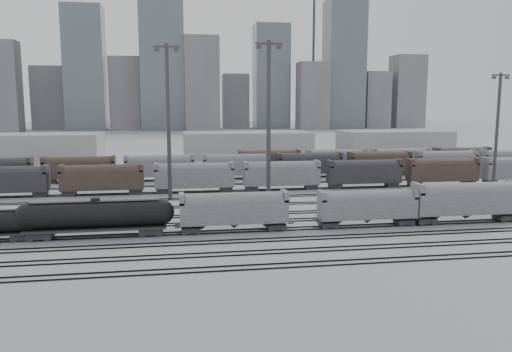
{
  "coord_description": "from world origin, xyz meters",
  "views": [
    {
      "loc": [
        -12.32,
        -62.82,
        16.62
      ],
      "look_at": [
        1.66,
        24.2,
        4.0
      ],
      "focal_mm": 35.0,
      "sensor_mm": 36.0,
      "label": 1
    }
  ],
  "objects": [
    {
      "name": "bg_string_near",
      "position": [
        8.0,
        32.0,
        2.8
      ],
      "size": [
        151.0,
        3.0,
        5.6
      ],
      "color": "gray",
      "rests_on": "ground"
    },
    {
      "name": "crane_left",
      "position": [
        -28.74,
        305.0,
        57.39
      ],
      "size": [
        42.0,
        1.8,
        100.0
      ],
      "color": "#39393C",
      "rests_on": "ground"
    },
    {
      "name": "hopper_car_c",
      "position": [
        28.18,
        1.0,
        3.46
      ],
      "size": [
        15.65,
        3.11,
        5.6
      ],
      "color": "#232325",
      "rests_on": "ground"
    },
    {
      "name": "bg_string_mid",
      "position": [
        18.0,
        48.0,
        2.8
      ],
      "size": [
        151.0,
        3.0,
        5.6
      ],
      "color": "#232325",
      "rests_on": "ground"
    },
    {
      "name": "warehouse_mid",
      "position": [
        10.0,
        95.0,
        4.0
      ],
      "size": [
        40.0,
        18.0,
        8.0
      ],
      "primitive_type": "cube",
      "color": "#9D9EA0",
      "rests_on": "ground"
    },
    {
      "name": "warehouse_left",
      "position": [
        -60.0,
        95.0,
        4.0
      ],
      "size": [
        50.0,
        18.0,
        8.0
      ],
      "primitive_type": "cube",
      "color": "#9D9EA0",
      "rests_on": "ground"
    },
    {
      "name": "hopper_car_a",
      "position": [
        -4.99,
        1.0,
        3.15
      ],
      "size": [
        14.26,
        2.83,
        5.1
      ],
      "color": "#232325",
      "rests_on": "ground"
    },
    {
      "name": "skyline",
      "position": [
        10.84,
        280.0,
        34.73
      ],
      "size": [
        316.0,
        22.4,
        95.0
      ],
      "color": "gray",
      "rests_on": "ground"
    },
    {
      "name": "ground",
      "position": [
        0.0,
        0.0,
        0.0
      ],
      "size": [
        900.0,
        900.0,
        0.0
      ],
      "primitive_type": "plane",
      "color": "#B4B3B8",
      "rests_on": "ground"
    },
    {
      "name": "crane_right",
      "position": [
        91.26,
        305.0,
        57.39
      ],
      "size": [
        42.0,
        1.8,
        100.0
      ],
      "color": "#39393C",
      "rests_on": "ground"
    },
    {
      "name": "light_mast_d",
      "position": [
        47.83,
        23.44,
        11.95
      ],
      "size": [
        3.61,
        0.58,
        22.53
      ],
      "color": "#39393C",
      "rests_on": "ground"
    },
    {
      "name": "light_mast_b",
      "position": [
        -13.56,
        24.98,
        14.27
      ],
      "size": [
        4.3,
        0.69,
        26.9
      ],
      "color": "#39393C",
      "rests_on": "ground"
    },
    {
      "name": "tank_car_b",
      "position": [
        -22.49,
        1.0,
        2.79
      ],
      "size": [
        19.49,
        3.25,
        4.82
      ],
      "color": "#232325",
      "rests_on": "ground"
    },
    {
      "name": "bg_string_far",
      "position": [
        35.5,
        56.0,
        2.8
      ],
      "size": [
        66.0,
        3.0,
        5.6
      ],
      "color": "#4A362E",
      "rests_on": "ground"
    },
    {
      "name": "hopper_car_b",
      "position": [
        13.43,
        1.0,
        3.03
      ],
      "size": [
        13.71,
        2.72,
        4.9
      ],
      "color": "#232325",
      "rests_on": "ground"
    },
    {
      "name": "tracks",
      "position": [
        0.0,
        17.5,
        0.08
      ],
      "size": [
        220.0,
        71.5,
        0.16
      ],
      "color": "black",
      "rests_on": "ground"
    },
    {
      "name": "warehouse_right",
      "position": [
        60.0,
        95.0,
        4.0
      ],
      "size": [
        35.0,
        18.0,
        8.0
      ],
      "primitive_type": "cube",
      "color": "#9D9EA0",
      "rests_on": "ground"
    },
    {
      "name": "light_mast_c",
      "position": [
        2.19,
        14.92,
        14.06
      ],
      "size": [
        4.24,
        0.68,
        26.5
      ],
      "color": "#39393C",
      "rests_on": "ground"
    }
  ]
}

